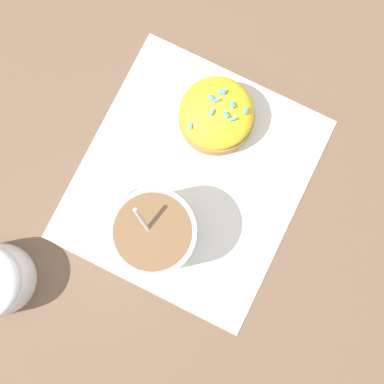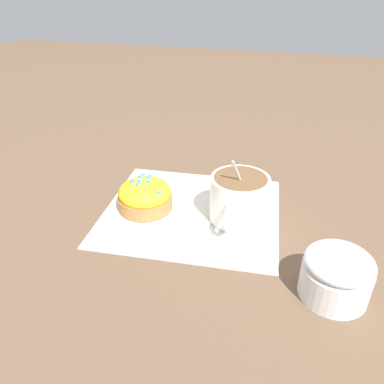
{
  "view_description": "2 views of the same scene",
  "coord_description": "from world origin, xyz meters",
  "views": [
    {
      "loc": [
        0.07,
        0.04,
        0.54
      ],
      "look_at": [
        0.02,
        0.01,
        0.04
      ],
      "focal_mm": 42.0,
      "sensor_mm": 36.0,
      "label": 1
    },
    {
      "loc": [
        0.15,
        -0.5,
        0.35
      ],
      "look_at": [
        0.0,
        -0.0,
        0.04
      ],
      "focal_mm": 35.0,
      "sensor_mm": 36.0,
      "label": 2
    }
  ],
  "objects": [
    {
      "name": "sugar_bowl",
      "position": [
        0.22,
        -0.13,
        0.03
      ],
      "size": [
        0.08,
        0.08,
        0.07
      ],
      "color": "white",
      "rests_on": "ground_plane"
    },
    {
      "name": "paper_napkin",
      "position": [
        0.0,
        0.0,
        0.0
      ],
      "size": [
        0.31,
        0.28,
        0.0
      ],
      "color": "white",
      "rests_on": "ground_plane"
    },
    {
      "name": "coffee_cup",
      "position": [
        0.08,
        -0.0,
        0.04
      ],
      "size": [
        0.09,
        0.12,
        0.11
      ],
      "color": "white",
      "rests_on": "paper_napkin"
    },
    {
      "name": "ground_plane",
      "position": [
        0.0,
        0.0,
        0.0
      ],
      "size": [
        3.0,
        3.0,
        0.0
      ],
      "primitive_type": "plane",
      "color": "brown"
    },
    {
      "name": "frosted_pastry",
      "position": [
        -0.08,
        -0.01,
        0.03
      ],
      "size": [
        0.09,
        0.09,
        0.05
      ],
      "color": "#B2753D",
      "rests_on": "paper_napkin"
    }
  ]
}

